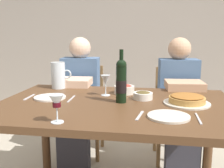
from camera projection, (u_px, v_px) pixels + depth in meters
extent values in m
cube|color=#A3998E|center=(139.00, 19.00, 3.83)|extent=(8.00, 0.10, 2.80)
cube|color=brown|center=(115.00, 106.00, 1.65)|extent=(1.50, 1.00, 0.04)
cylinder|color=brown|center=(45.00, 132.00, 2.24)|extent=(0.07, 0.07, 0.72)
cylinder|color=brown|center=(209.00, 142.00, 2.03)|extent=(0.07, 0.07, 0.72)
cylinder|color=black|center=(121.00, 85.00, 1.65)|extent=(0.07, 0.07, 0.23)
sphere|color=black|center=(121.00, 65.00, 1.62)|extent=(0.07, 0.07, 0.07)
cylinder|color=black|center=(121.00, 56.00, 1.61)|extent=(0.03, 0.03, 0.09)
cylinder|color=black|center=(121.00, 86.00, 1.65)|extent=(0.07, 0.07, 0.08)
cylinder|color=silver|center=(58.00, 75.00, 2.08)|extent=(0.11, 0.11, 0.21)
cylinder|color=silver|center=(58.00, 80.00, 2.09)|extent=(0.10, 0.10, 0.13)
torus|color=silver|center=(67.00, 74.00, 2.07)|extent=(0.07, 0.01, 0.07)
cylinder|color=silver|center=(187.00, 103.00, 1.62)|extent=(0.29, 0.29, 0.01)
cylinder|color=#C18E47|center=(187.00, 100.00, 1.62)|extent=(0.22, 0.22, 0.03)
ellipsoid|color=#9E6028|center=(187.00, 96.00, 1.62)|extent=(0.20, 0.20, 0.02)
cylinder|color=silver|center=(124.00, 90.00, 1.91)|extent=(0.15, 0.15, 0.06)
ellipsoid|color=#B2382D|center=(124.00, 87.00, 1.90)|extent=(0.12, 0.12, 0.04)
cylinder|color=white|center=(143.00, 96.00, 1.74)|extent=(0.13, 0.13, 0.05)
ellipsoid|color=brown|center=(143.00, 94.00, 1.74)|extent=(0.11, 0.11, 0.03)
cylinder|color=silver|center=(57.00, 122.00, 1.29)|extent=(0.06, 0.06, 0.00)
cylinder|color=silver|center=(57.00, 115.00, 1.28)|extent=(0.01, 0.01, 0.07)
cone|color=silver|center=(57.00, 101.00, 1.27)|extent=(0.07, 0.07, 0.06)
cylinder|color=#470A14|center=(57.00, 105.00, 1.27)|extent=(0.04, 0.04, 0.02)
cylinder|color=silver|center=(106.00, 95.00, 1.85)|extent=(0.06, 0.06, 0.00)
cylinder|color=silver|center=(106.00, 90.00, 1.84)|extent=(0.01, 0.01, 0.07)
cone|color=silver|center=(106.00, 80.00, 1.83)|extent=(0.07, 0.07, 0.07)
cylinder|color=white|center=(50.00, 97.00, 1.77)|extent=(0.21, 0.21, 0.01)
cylinder|color=silver|center=(169.00, 116.00, 1.36)|extent=(0.22, 0.22, 0.01)
cube|color=silver|center=(29.00, 97.00, 1.79)|extent=(0.02, 0.16, 0.00)
cube|color=silver|center=(71.00, 99.00, 1.74)|extent=(0.02, 0.18, 0.00)
cube|color=silver|center=(198.00, 118.00, 1.34)|extent=(0.01, 0.18, 0.00)
cube|color=silver|center=(140.00, 116.00, 1.39)|extent=(0.04, 0.16, 0.00)
cube|color=olive|center=(83.00, 109.00, 2.57)|extent=(0.42, 0.42, 0.02)
cube|color=olive|center=(86.00, 85.00, 2.71)|extent=(0.36, 0.05, 0.40)
cylinder|color=olive|center=(62.00, 138.00, 2.47)|extent=(0.04, 0.04, 0.45)
cylinder|color=olive|center=(97.00, 139.00, 2.43)|extent=(0.04, 0.04, 0.45)
cylinder|color=olive|center=(71.00, 125.00, 2.80)|extent=(0.04, 0.04, 0.45)
cylinder|color=olive|center=(102.00, 126.00, 2.77)|extent=(0.04, 0.04, 0.45)
cube|color=#4C6B93|center=(81.00, 84.00, 2.48)|extent=(0.35, 0.22, 0.50)
sphere|color=beige|center=(80.00, 48.00, 2.42)|extent=(0.20, 0.20, 0.20)
cube|color=#33333D|center=(77.00, 115.00, 2.35)|extent=(0.33, 0.40, 0.14)
cube|color=#33333D|center=(74.00, 150.00, 2.25)|extent=(0.28, 0.14, 0.40)
cube|color=beige|center=(74.00, 82.00, 2.20)|extent=(0.30, 0.26, 0.06)
cube|color=olive|center=(176.00, 113.00, 2.44)|extent=(0.43, 0.43, 0.02)
cube|color=olive|center=(174.00, 87.00, 2.58)|extent=(0.36, 0.06, 0.40)
cylinder|color=olive|center=(159.00, 144.00, 2.33)|extent=(0.04, 0.04, 0.45)
cylinder|color=olive|center=(198.00, 145.00, 2.31)|extent=(0.04, 0.04, 0.45)
cylinder|color=olive|center=(155.00, 130.00, 2.66)|extent=(0.04, 0.04, 0.45)
cylinder|color=olive|center=(189.00, 131.00, 2.64)|extent=(0.04, 0.04, 0.45)
cube|color=#4C6B93|center=(178.00, 87.00, 2.35)|extent=(0.36, 0.23, 0.50)
sphere|color=tan|center=(180.00, 49.00, 2.29)|extent=(0.20, 0.20, 0.20)
cube|color=#33333D|center=(180.00, 120.00, 2.21)|extent=(0.34, 0.41, 0.14)
cube|color=#33333D|center=(182.00, 158.00, 2.12)|extent=(0.28, 0.14, 0.40)
cube|color=tan|center=(184.00, 85.00, 2.07)|extent=(0.31, 0.27, 0.06)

